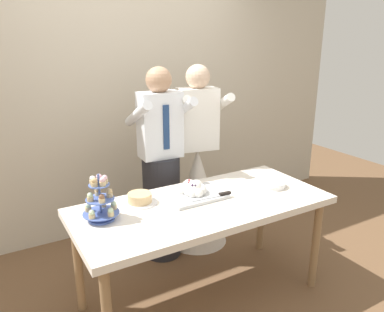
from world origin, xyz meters
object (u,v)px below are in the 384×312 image
Objects in this scene: plate_stack at (273,184)px; person_groom at (161,176)px; dessert_table at (203,212)px; round_cake at (140,199)px; cupcake_stand at (100,201)px; person_bride at (197,184)px; main_cake_tray at (194,191)px.

person_groom is (-0.60, 0.72, -0.05)m from plate_stack.
round_cake reaches higher than dessert_table.
round_cake reaches higher than plate_stack.
cupcake_stand is 1.32m from plate_stack.
cupcake_stand is 1.30m from person_bride.
cupcake_stand is at bearing 171.24° from dessert_table.
person_groom reaches higher than cupcake_stand.
round_cake is 0.63m from person_groom.
round_cake is at bearing 167.28° from main_cake_tray.
plate_stack reaches higher than dessert_table.
plate_stack is at bearing -2.58° from dessert_table.
cupcake_stand is 0.34m from round_cake.
plate_stack is (1.30, -0.13, -0.11)m from cupcake_stand.
plate_stack is 0.83m from person_bride.
person_groom is at bearing 88.91° from main_cake_tray.
person_bride is (-0.22, 0.77, -0.21)m from plate_stack.
main_cake_tray is at bearing 1.67° from cupcake_stand.
person_bride reaches higher than dessert_table.
round_cake is at bearing -129.44° from person_groom.
round_cake is 0.14× the size of person_groom.
main_cake_tray is 1.81× the size of round_cake.
plate_stack is at bearing -5.86° from cupcake_stand.
round_cake is (0.31, 0.11, -0.10)m from cupcake_stand.
person_bride is at bearing 57.00° from main_cake_tray.
person_bride reaches higher than cupcake_stand.
dessert_table is 7.50× the size of round_cake.
person_bride is at bearing 33.97° from round_cake.
person_bride is (0.40, 0.61, -0.23)m from main_cake_tray.
dessert_table is at bearing -91.02° from person_groom.
person_groom is (0.01, 0.69, 0.05)m from dessert_table.
dessert_table is 0.85m from person_bride.
plate_stack is at bearing -13.55° from round_cake.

